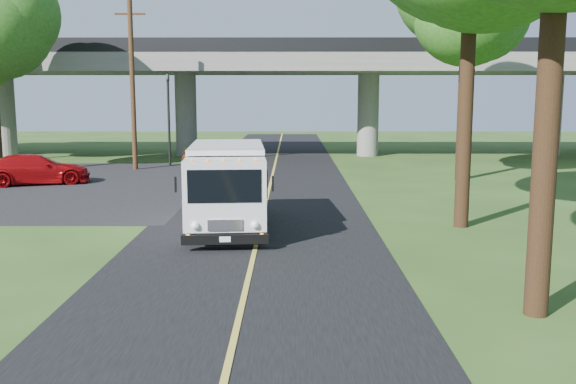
{
  "coord_description": "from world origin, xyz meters",
  "views": [
    {
      "loc": [
        0.95,
        -10.46,
        4.06
      ],
      "look_at": [
        0.87,
        5.59,
        1.6
      ],
      "focal_mm": 40.0,
      "sensor_mm": 36.0,
      "label": 1
    }
  ],
  "objects_px": {
    "tree_right_far": "(472,0)",
    "step_van": "(227,184)",
    "traffic_signal": "(169,109)",
    "red_sedan": "(36,169)",
    "utility_pole": "(132,84)",
    "pedestrian": "(187,166)"
  },
  "relations": [
    {
      "from": "traffic_signal",
      "to": "step_van",
      "type": "xyz_separation_m",
      "value": [
        5.02,
        -17.36,
        -1.82
      ]
    },
    {
      "from": "step_van",
      "to": "utility_pole",
      "type": "bearing_deg",
      "value": 108.61
    },
    {
      "from": "pedestrian",
      "to": "red_sedan",
      "type": "bearing_deg",
      "value": 20.93
    },
    {
      "from": "utility_pole",
      "to": "tree_right_far",
      "type": "xyz_separation_m",
      "value": [
        16.71,
        -4.16,
        3.71
      ]
    },
    {
      "from": "utility_pole",
      "to": "tree_right_far",
      "type": "bearing_deg",
      "value": -14.0
    },
    {
      "from": "pedestrian",
      "to": "step_van",
      "type": "bearing_deg",
      "value": 124.2
    },
    {
      "from": "utility_pole",
      "to": "tree_right_far",
      "type": "relative_size",
      "value": 0.82
    },
    {
      "from": "tree_right_far",
      "to": "utility_pole",
      "type": "bearing_deg",
      "value": 166.0
    },
    {
      "from": "step_van",
      "to": "red_sedan",
      "type": "height_order",
      "value": "step_van"
    },
    {
      "from": "utility_pole",
      "to": "red_sedan",
      "type": "relative_size",
      "value": 1.9
    },
    {
      "from": "tree_right_far",
      "to": "pedestrian",
      "type": "distance_m",
      "value": 15.05
    },
    {
      "from": "traffic_signal",
      "to": "red_sedan",
      "type": "height_order",
      "value": "traffic_signal"
    },
    {
      "from": "tree_right_far",
      "to": "step_van",
      "type": "bearing_deg",
      "value": -132.3
    },
    {
      "from": "traffic_signal",
      "to": "tree_right_far",
      "type": "xyz_separation_m",
      "value": [
        15.21,
        -6.16,
        5.1
      ]
    },
    {
      "from": "utility_pole",
      "to": "pedestrian",
      "type": "distance_m",
      "value": 7.56
    },
    {
      "from": "traffic_signal",
      "to": "step_van",
      "type": "height_order",
      "value": "traffic_signal"
    },
    {
      "from": "traffic_signal",
      "to": "utility_pole",
      "type": "relative_size",
      "value": 0.58
    },
    {
      "from": "tree_right_far",
      "to": "red_sedan",
      "type": "distance_m",
      "value": 21.31
    },
    {
      "from": "utility_pole",
      "to": "red_sedan",
      "type": "distance_m",
      "value": 7.59
    },
    {
      "from": "utility_pole",
      "to": "tree_right_far",
      "type": "distance_m",
      "value": 17.61
    },
    {
      "from": "traffic_signal",
      "to": "red_sedan",
      "type": "distance_m",
      "value": 9.34
    },
    {
      "from": "step_van",
      "to": "tree_right_far",
      "type": "bearing_deg",
      "value": 43.32
    }
  ]
}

